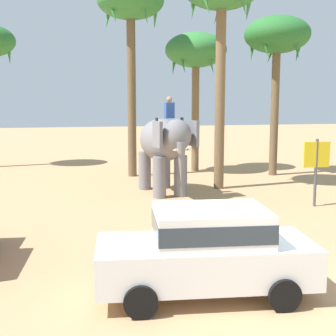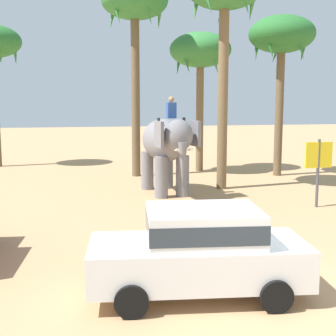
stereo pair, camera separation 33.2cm
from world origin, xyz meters
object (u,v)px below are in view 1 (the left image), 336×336
at_px(palm_tree_near_hut, 196,53).
at_px(palm_tree_far_back, 131,7).
at_px(car_sedan_foreground, 207,248).
at_px(palm_tree_left_of_road, 277,39).
at_px(elephant_with_mahout, 164,145).
at_px(signboard_yellow, 316,159).

relative_size(palm_tree_near_hut, palm_tree_far_back, 0.77).
bearing_deg(car_sedan_foreground, palm_tree_left_of_road, 59.42).
height_order(car_sedan_foreground, palm_tree_near_hut, palm_tree_near_hut).
bearing_deg(elephant_with_mahout, palm_tree_far_back, 96.90).
distance_m(car_sedan_foreground, signboard_yellow, 8.80).
bearing_deg(palm_tree_far_back, signboard_yellow, -56.94).
bearing_deg(palm_tree_far_back, elephant_with_mahout, -83.10).
bearing_deg(palm_tree_near_hut, elephant_with_mahout, -117.74).
relative_size(palm_tree_left_of_road, palm_tree_far_back, 0.84).
distance_m(palm_tree_far_back, signboard_yellow, 11.60).
distance_m(car_sedan_foreground, palm_tree_near_hut, 16.85).
distance_m(palm_tree_left_of_road, palm_tree_far_back, 7.23).
bearing_deg(signboard_yellow, palm_tree_left_of_road, 75.98).
xyz_separation_m(elephant_with_mahout, palm_tree_far_back, (-0.56, 4.66, 6.13)).
height_order(elephant_with_mahout, palm_tree_far_back, palm_tree_far_back).
bearing_deg(elephant_with_mahout, car_sedan_foreground, -97.96).
xyz_separation_m(elephant_with_mahout, signboard_yellow, (4.70, -3.43, -0.30)).
relative_size(car_sedan_foreground, elephant_with_mahout, 1.08).
xyz_separation_m(elephant_with_mahout, palm_tree_near_hut, (2.98, 5.66, 4.16)).
height_order(palm_tree_near_hut, palm_tree_left_of_road, palm_tree_left_of_road).
bearing_deg(car_sedan_foreground, elephant_with_mahout, 82.04).
bearing_deg(car_sedan_foreground, signboard_yellow, 46.21).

